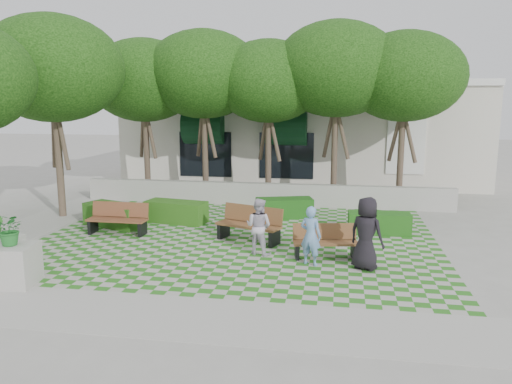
% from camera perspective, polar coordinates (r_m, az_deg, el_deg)
% --- Properties ---
extents(ground, '(90.00, 90.00, 0.00)m').
position_cam_1_polar(ground, '(14.48, -2.97, -6.46)').
color(ground, gray).
rests_on(ground, ground).
extents(lawn, '(12.00, 12.00, 0.00)m').
position_cam_1_polar(lawn, '(15.42, -2.15, -5.38)').
color(lawn, '#2B721E').
rests_on(lawn, ground).
extents(sidewalk_south, '(16.00, 2.00, 0.01)m').
position_cam_1_polar(sidewalk_south, '(10.23, -8.88, -13.91)').
color(sidewalk_south, '#9E9B93').
rests_on(sidewalk_south, ground).
extents(sidewalk_west, '(2.00, 12.00, 0.01)m').
position_cam_1_polar(sidewalk_west, '(18.26, -24.91, -3.86)').
color(sidewalk_west, '#9E9B93').
rests_on(sidewalk_west, ground).
extents(retaining_wall, '(15.00, 0.36, 0.90)m').
position_cam_1_polar(retaining_wall, '(20.30, 0.83, -0.24)').
color(retaining_wall, '#9E9B93').
rests_on(retaining_wall, ground).
extents(bench_east, '(1.80, 0.87, 0.91)m').
position_cam_1_polar(bench_east, '(13.67, 7.91, -5.65)').
color(bench_east, brown).
rests_on(bench_east, ground).
extents(bench_mid, '(2.12, 1.34, 1.06)m').
position_cam_1_polar(bench_mid, '(15.08, -0.73, -3.75)').
color(bench_mid, brown).
rests_on(bench_mid, ground).
extents(bench_west, '(1.90, 0.64, 1.00)m').
position_cam_1_polar(bench_west, '(16.51, -15.48, -3.00)').
color(bench_west, brown).
rests_on(bench_west, ground).
extents(hedge_east, '(1.96, 0.84, 0.68)m').
position_cam_1_polar(hedge_east, '(16.46, 13.89, -3.47)').
color(hedge_east, '#1A4E14').
rests_on(hedge_east, ground).
extents(hedge_midright, '(2.16, 1.35, 0.71)m').
position_cam_1_polar(hedge_midright, '(18.17, 3.26, -1.83)').
color(hedge_midright, '#174913').
rests_on(hedge_midright, ground).
extents(hedge_midleft, '(2.24, 1.21, 0.75)m').
position_cam_1_polar(hedge_midleft, '(17.64, -9.13, -2.25)').
color(hedge_midleft, '#245316').
rests_on(hedge_midleft, ground).
extents(hedge_west, '(2.34, 1.60, 0.76)m').
position_cam_1_polar(hedge_west, '(17.56, -15.86, -2.55)').
color(hedge_west, '#1F4D14').
rests_on(hedge_west, ground).
extents(planter_front, '(1.08, 1.08, 1.69)m').
position_cam_1_polar(planter_front, '(12.78, -26.04, -6.62)').
color(planter_front, '#9E9B93').
rests_on(planter_front, ground).
extents(planter_back, '(0.94, 0.94, 1.48)m').
position_cam_1_polar(planter_back, '(13.85, -27.26, -6.29)').
color(planter_back, '#9E9B93').
rests_on(planter_back, ground).
extents(person_blue, '(0.66, 0.55, 1.56)m').
position_cam_1_polar(person_blue, '(12.94, 6.27, -4.98)').
color(person_blue, '#6C93C5').
rests_on(person_blue, ground).
extents(person_dark, '(1.08, 0.97, 1.85)m').
position_cam_1_polar(person_dark, '(12.80, 12.50, -4.65)').
color(person_dark, black).
rests_on(person_dark, ground).
extents(person_white, '(0.91, 0.80, 1.57)m').
position_cam_1_polar(person_white, '(13.76, 0.30, -3.96)').
color(person_white, silver).
rests_on(person_white, ground).
extents(tree_row, '(17.70, 13.40, 7.41)m').
position_cam_1_polar(tree_row, '(20.11, -4.64, 13.17)').
color(tree_row, '#47382B').
rests_on(tree_row, ground).
extents(building, '(18.00, 8.92, 5.15)m').
position_cam_1_polar(building, '(27.73, 5.29, 6.88)').
color(building, beige).
rests_on(building, ground).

